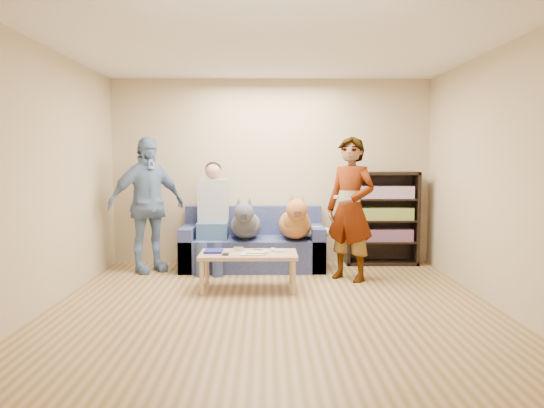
{
  "coord_description": "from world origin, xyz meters",
  "views": [
    {
      "loc": [
        -0.06,
        -5.04,
        1.5
      ],
      "look_at": [
        0.0,
        1.2,
        0.95
      ],
      "focal_mm": 35.0,
      "sensor_mm": 36.0,
      "label": 1
    }
  ],
  "objects_px": {
    "sofa": "(253,247)",
    "dog_tan": "(295,222)",
    "notebook_blue": "(214,251)",
    "dog_gray": "(245,223)",
    "camera_silver": "(238,249)",
    "person_standing_right": "(351,209)",
    "person_standing_left": "(147,204)",
    "coffee_table": "(248,257)",
    "bookshelf": "(382,216)",
    "person_seated": "(213,212)"
  },
  "relations": [
    {
      "from": "sofa",
      "to": "dog_tan",
      "type": "relative_size",
      "value": 1.61
    },
    {
      "from": "notebook_blue",
      "to": "dog_gray",
      "type": "xyz_separation_m",
      "value": [
        0.33,
        0.95,
        0.2
      ]
    },
    {
      "from": "camera_silver",
      "to": "dog_gray",
      "type": "xyz_separation_m",
      "value": [
        0.05,
        0.88,
        0.19
      ]
    },
    {
      "from": "person_standing_right",
      "to": "sofa",
      "type": "relative_size",
      "value": 0.92
    },
    {
      "from": "person_standing_left",
      "to": "sofa",
      "type": "height_order",
      "value": "person_standing_left"
    },
    {
      "from": "person_standing_left",
      "to": "camera_silver",
      "type": "height_order",
      "value": "person_standing_left"
    },
    {
      "from": "camera_silver",
      "to": "sofa",
      "type": "distance_m",
      "value": 1.1
    },
    {
      "from": "person_standing_left",
      "to": "sofa",
      "type": "relative_size",
      "value": 0.93
    },
    {
      "from": "person_standing_left",
      "to": "coffee_table",
      "type": "height_order",
      "value": "person_standing_left"
    },
    {
      "from": "sofa",
      "to": "bookshelf",
      "type": "distance_m",
      "value": 1.86
    },
    {
      "from": "camera_silver",
      "to": "dog_gray",
      "type": "distance_m",
      "value": 0.9
    },
    {
      "from": "coffee_table",
      "to": "sofa",
      "type": "bearing_deg",
      "value": 89.0
    },
    {
      "from": "person_standing_right",
      "to": "coffee_table",
      "type": "xyz_separation_m",
      "value": [
        -1.23,
        -0.46,
        -0.5
      ]
    },
    {
      "from": "camera_silver",
      "to": "person_seated",
      "type": "height_order",
      "value": "person_seated"
    },
    {
      "from": "sofa",
      "to": "coffee_table",
      "type": "bearing_deg",
      "value": -91.0
    },
    {
      "from": "notebook_blue",
      "to": "coffee_table",
      "type": "height_order",
      "value": "notebook_blue"
    },
    {
      "from": "notebook_blue",
      "to": "dog_tan",
      "type": "relative_size",
      "value": 0.22
    },
    {
      "from": "person_standing_right",
      "to": "camera_silver",
      "type": "relative_size",
      "value": 15.9
    },
    {
      "from": "notebook_blue",
      "to": "sofa",
      "type": "height_order",
      "value": "sofa"
    },
    {
      "from": "person_standing_right",
      "to": "person_seated",
      "type": "relative_size",
      "value": 1.19
    },
    {
      "from": "camera_silver",
      "to": "bookshelf",
      "type": "xyz_separation_m",
      "value": [
        1.94,
        1.31,
        0.23
      ]
    },
    {
      "from": "sofa",
      "to": "dog_gray",
      "type": "relative_size",
      "value": 1.53
    },
    {
      "from": "coffee_table",
      "to": "person_seated",
      "type": "bearing_deg",
      "value": 115.56
    },
    {
      "from": "sofa",
      "to": "coffee_table",
      "type": "height_order",
      "value": "sofa"
    },
    {
      "from": "dog_gray",
      "to": "dog_tan",
      "type": "xyz_separation_m",
      "value": [
        0.66,
        -0.02,
        0.02
      ]
    },
    {
      "from": "person_seated",
      "to": "notebook_blue",
      "type": "bearing_deg",
      "value": -83.75
    },
    {
      "from": "dog_gray",
      "to": "bookshelf",
      "type": "height_order",
      "value": "bookshelf"
    },
    {
      "from": "notebook_blue",
      "to": "bookshelf",
      "type": "xyz_separation_m",
      "value": [
        2.22,
        1.38,
        0.25
      ]
    },
    {
      "from": "camera_silver",
      "to": "person_seated",
      "type": "relative_size",
      "value": 0.07
    },
    {
      "from": "person_standing_right",
      "to": "dog_gray",
      "type": "relative_size",
      "value": 1.4
    },
    {
      "from": "camera_silver",
      "to": "notebook_blue",
      "type": "bearing_deg",
      "value": -165.96
    },
    {
      "from": "dog_tan",
      "to": "coffee_table",
      "type": "relative_size",
      "value": 1.07
    },
    {
      "from": "person_standing_right",
      "to": "person_seated",
      "type": "xyz_separation_m",
      "value": [
        -1.74,
        0.61,
        -0.1
      ]
    },
    {
      "from": "person_standing_right",
      "to": "notebook_blue",
      "type": "xyz_separation_m",
      "value": [
        -1.63,
        -0.41,
        -0.44
      ]
    },
    {
      "from": "dog_tan",
      "to": "person_standing_left",
      "type": "bearing_deg",
      "value": -179.63
    },
    {
      "from": "person_standing_right",
      "to": "camera_silver",
      "type": "xyz_separation_m",
      "value": [
        -1.35,
        -0.34,
        -0.43
      ]
    },
    {
      "from": "person_seated",
      "to": "coffee_table",
      "type": "xyz_separation_m",
      "value": [
        0.51,
        -1.07,
        -0.4
      ]
    },
    {
      "from": "person_standing_right",
      "to": "sofa",
      "type": "height_order",
      "value": "person_standing_right"
    },
    {
      "from": "person_standing_right",
      "to": "camera_silver",
      "type": "height_order",
      "value": "person_standing_right"
    },
    {
      "from": "person_standing_right",
      "to": "dog_tan",
      "type": "distance_m",
      "value": 0.86
    },
    {
      "from": "dog_tan",
      "to": "person_standing_right",
      "type": "bearing_deg",
      "value": -39.2
    },
    {
      "from": "notebook_blue",
      "to": "person_seated",
      "type": "xyz_separation_m",
      "value": [
        -0.11,
        1.02,
        0.34
      ]
    },
    {
      "from": "dog_tan",
      "to": "camera_silver",
      "type": "bearing_deg",
      "value": -129.15
    },
    {
      "from": "person_standing_right",
      "to": "coffee_table",
      "type": "height_order",
      "value": "person_standing_right"
    },
    {
      "from": "person_standing_left",
      "to": "coffee_table",
      "type": "xyz_separation_m",
      "value": [
        1.36,
        -0.97,
        -0.51
      ]
    },
    {
      "from": "sofa",
      "to": "coffee_table",
      "type": "relative_size",
      "value": 1.73
    },
    {
      "from": "person_standing_right",
      "to": "camera_silver",
      "type": "distance_m",
      "value": 1.46
    },
    {
      "from": "person_standing_left",
      "to": "dog_tan",
      "type": "xyz_separation_m",
      "value": [
        1.95,
        0.01,
        -0.24
      ]
    },
    {
      "from": "sofa",
      "to": "dog_gray",
      "type": "xyz_separation_m",
      "value": [
        -0.09,
        -0.2,
        0.35
      ]
    },
    {
      "from": "notebook_blue",
      "to": "person_standing_left",
      "type": "bearing_deg",
      "value": 136.25
    }
  ]
}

